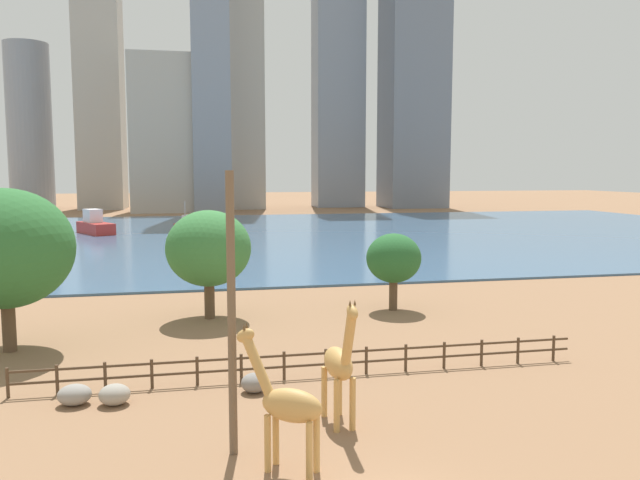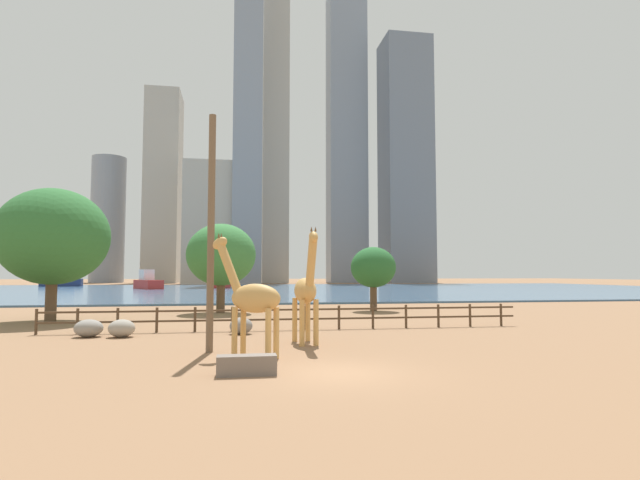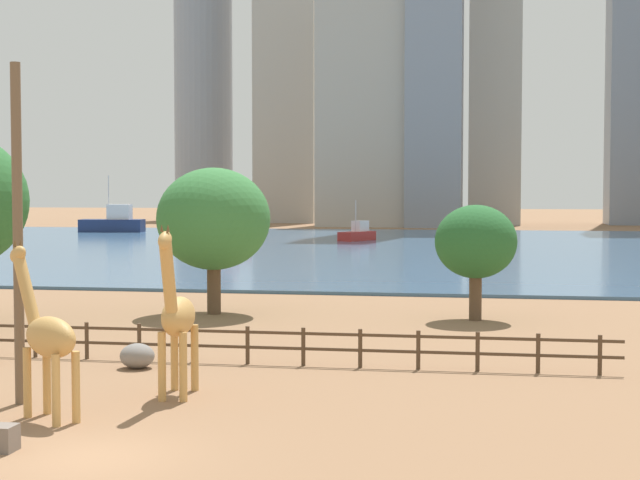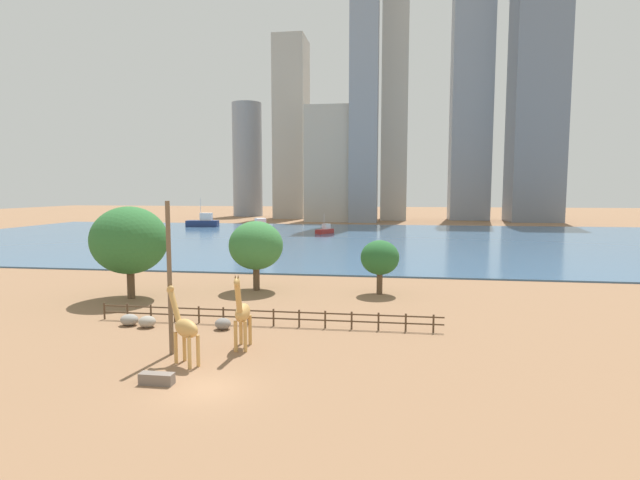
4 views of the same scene
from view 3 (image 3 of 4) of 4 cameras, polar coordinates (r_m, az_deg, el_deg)
ground_plane at (r=100.90m, az=4.89°, el=-0.44°), size 400.00×400.00×0.00m
harbor_water at (r=97.92m, az=4.74°, el=-0.48°), size 180.00×86.00×0.20m
giraffe_tall at (r=28.48m, az=-8.32°, el=-4.42°), size 1.06×3.07×5.03m
giraffe_companion at (r=26.48m, az=-15.59°, el=-5.40°), size 2.83×2.19×4.64m
utility_pole at (r=28.34m, az=-17.17°, el=0.31°), size 0.28×0.28×9.47m
boulder_by_pole at (r=33.50m, az=-10.59°, el=-6.64°), size 1.16×1.11×0.84m
enclosure_fence at (r=33.96m, az=-5.52°, el=-5.90°), size 26.12×0.14×1.30m
tree_left_large at (r=45.12m, az=9.05°, el=-0.14°), size 3.73×3.73×5.28m
tree_center_broad at (r=47.03m, az=-6.21°, el=1.21°), size 5.43×5.43×7.02m
boat_ferry at (r=135.44m, az=-11.91°, el=1.00°), size 8.77×3.96×7.64m
boat_sailboat at (r=107.66m, az=-5.33°, el=0.54°), size 6.55×8.73×3.65m
boat_tug at (r=110.62m, az=2.20°, el=0.37°), size 3.92×5.33×4.55m
skyline_block_central at (r=159.76m, az=3.16°, el=7.38°), size 17.43×11.94×36.53m
skyline_tower_glass at (r=181.11m, az=-1.70°, el=11.15°), size 10.93×15.04×63.51m
skyline_block_right at (r=194.63m, az=-6.79°, el=7.58°), size 11.37×11.37×43.36m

